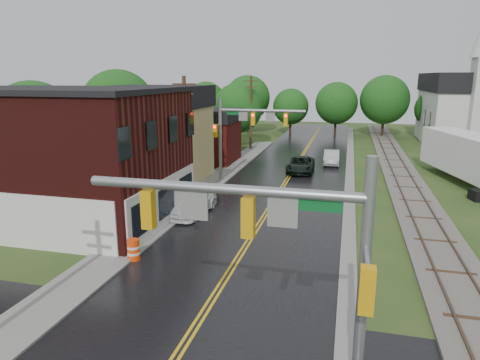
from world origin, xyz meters
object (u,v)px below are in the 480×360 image
at_px(suv_dark, 301,165).
at_px(tree_left_a, 35,125).
at_px(utility_pole_b, 186,134).
at_px(sedan_silver, 332,158).
at_px(pickup_white, 192,203).
at_px(construction_barrel, 134,250).
at_px(traffic_signal_near, 277,240).
at_px(tree_left_c, 185,115).
at_px(semi_trailer, 472,156).
at_px(utility_pole_c, 251,112).
at_px(tree_left_e, 239,109).
at_px(brick_building, 61,155).
at_px(tree_left_b, 120,109).
at_px(traffic_signal_far, 244,125).
at_px(church, 470,101).

bearing_deg(suv_dark, tree_left_a, -154.78).
distance_m(utility_pole_b, sedan_silver, 18.50).
relative_size(pickup_white, construction_barrel, 4.71).
bearing_deg(construction_barrel, utility_pole_b, 98.53).
relative_size(traffic_signal_near, tree_left_c, 0.96).
height_order(suv_dark, semi_trailer, semi_trailer).
relative_size(utility_pole_c, tree_left_c, 1.18).
bearing_deg(utility_pole_b, tree_left_e, 94.90).
xyz_separation_m(tree_left_c, pickup_white, (9.05, -22.16, -3.77)).
bearing_deg(utility_pole_b, brick_building, -129.07).
distance_m(tree_left_a, tree_left_b, 10.22).
height_order(utility_pole_c, sedan_silver, utility_pole_c).
xyz_separation_m(pickup_white, construction_barrel, (-0.20, -7.73, -0.20)).
bearing_deg(brick_building, tree_left_a, 136.87).
relative_size(tree_left_a, pickup_white, 1.70).
height_order(tree_left_b, pickup_white, tree_left_b).
relative_size(tree_left_c, tree_left_e, 0.94).
relative_size(traffic_signal_far, tree_left_b, 0.76).
xyz_separation_m(tree_left_a, tree_left_b, (2.00, 10.00, 0.60)).
relative_size(utility_pole_b, utility_pole_c, 1.00).
height_order(traffic_signal_near, pickup_white, traffic_signal_near).
bearing_deg(tree_left_a, tree_left_e, 65.38).
bearing_deg(brick_building, tree_left_c, 93.14).
distance_m(traffic_signal_near, tree_left_e, 45.59).
bearing_deg(tree_left_a, tree_left_c, 71.57).
xyz_separation_m(utility_pole_c, sedan_silver, (10.28, -7.15, -3.99)).
distance_m(utility_pole_b, pickup_white, 6.17).
relative_size(utility_pole_c, suv_dark, 1.71).
distance_m(traffic_signal_far, tree_left_e, 19.65).
bearing_deg(pickup_white, semi_trailer, 37.25).
relative_size(utility_pole_c, pickup_white, 1.76).
relative_size(tree_left_c, pickup_white, 1.50).
height_order(utility_pole_c, tree_left_b, tree_left_b).
xyz_separation_m(church, traffic_signal_near, (-16.53, -51.74, -0.87)).
relative_size(tree_left_b, tree_left_c, 1.27).
bearing_deg(tree_left_c, traffic_signal_far, -51.18).
bearing_deg(tree_left_e, pickup_white, -81.82).
bearing_deg(construction_barrel, pickup_white, 88.52).
bearing_deg(utility_pole_b, sedan_silver, 55.30).
xyz_separation_m(church, tree_left_c, (-33.85, -13.84, -1.32)).
bearing_deg(tree_left_e, sedan_silver, -36.27).
bearing_deg(pickup_white, brick_building, -156.71).
bearing_deg(utility_pole_b, traffic_signal_far, 56.32).
distance_m(utility_pole_b, tree_left_e, 23.99).
distance_m(traffic_signal_near, semi_trailer, 31.38).
distance_m(tree_left_b, suv_dark, 19.30).
bearing_deg(brick_building, sedan_silver, 53.84).
relative_size(sedan_silver, pickup_white, 0.87).
relative_size(utility_pole_b, tree_left_c, 1.18).
height_order(tree_left_c, tree_left_e, tree_left_e).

